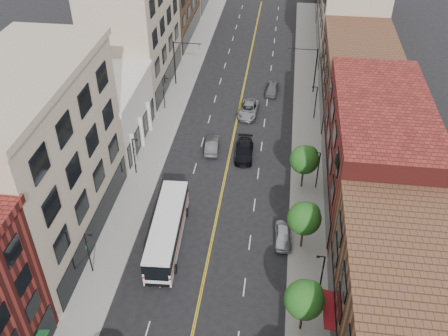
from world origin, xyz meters
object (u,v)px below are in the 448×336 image
at_px(car_parked_far, 283,236).
at_px(car_lane_behind, 212,145).
at_px(car_lane_c, 272,89).
at_px(car_lane_a, 244,151).
at_px(city_bus, 167,229).
at_px(car_lane_b, 249,109).

distance_m(car_parked_far, car_lane_behind, 18.50).
bearing_deg(car_lane_c, car_lane_a, -92.66).
relative_size(city_bus, car_lane_b, 2.20).
relative_size(car_parked_far, car_lane_behind, 0.89).
xyz_separation_m(car_parked_far, car_lane_a, (-5.50, 14.79, 0.09)).
height_order(car_lane_behind, car_lane_a, car_lane_a).
relative_size(car_lane_behind, car_lane_a, 0.86).
xyz_separation_m(car_lane_behind, car_lane_b, (3.94, 9.75, 0.01)).
bearing_deg(car_lane_behind, car_parked_far, 118.15).
distance_m(city_bus, car_lane_c, 35.24).
xyz_separation_m(car_lane_behind, car_lane_c, (7.05, 16.67, -0.01)).
height_order(city_bus, car_lane_a, city_bus).
xyz_separation_m(city_bus, car_parked_far, (11.91, 1.68, -1.15)).
distance_m(car_lane_behind, car_lane_a, 4.43).
xyz_separation_m(car_parked_far, car_lane_behind, (-9.84, 15.67, 0.07)).
distance_m(car_lane_a, car_lane_c, 17.76).
height_order(city_bus, car_lane_b, city_bus).
bearing_deg(car_lane_b, car_lane_a, -83.53).
relative_size(car_lane_a, car_lane_c, 1.23).
relative_size(car_lane_behind, car_lane_b, 0.83).
relative_size(car_parked_far, car_lane_b, 0.74).
bearing_deg(city_bus, car_lane_a, 65.65).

